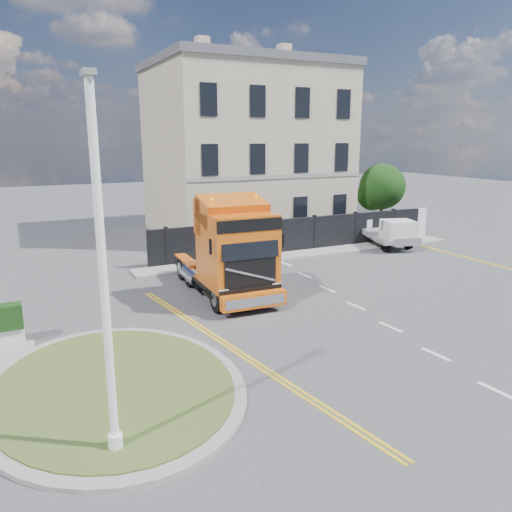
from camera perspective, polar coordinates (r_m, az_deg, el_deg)
ground at (r=19.13m, az=3.48°, el=-6.66°), size 120.00×120.00×0.00m
traffic_island at (r=14.28m, az=-15.93°, el=-14.10°), size 6.80×6.80×0.17m
hoarding_fence at (r=29.59m, az=5.93°, el=2.51°), size 18.80×0.25×2.00m
georgian_building at (r=35.40m, az=-1.25°, el=12.13°), size 12.30×10.30×12.80m
tree at (r=36.37m, az=13.97°, el=7.48°), size 3.20×3.20×4.80m
pavement_far at (r=28.75m, az=5.90°, el=0.28°), size 20.00×1.60×0.12m
truck at (r=20.57m, az=-2.85°, el=0.22°), size 2.89×7.07×4.17m
flatbed_pickup at (r=30.98m, az=15.28°, el=2.55°), size 2.85×4.69×1.81m
lamppost_island at (r=10.12m, az=-17.10°, el=-1.67°), size 0.24×0.48×7.73m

